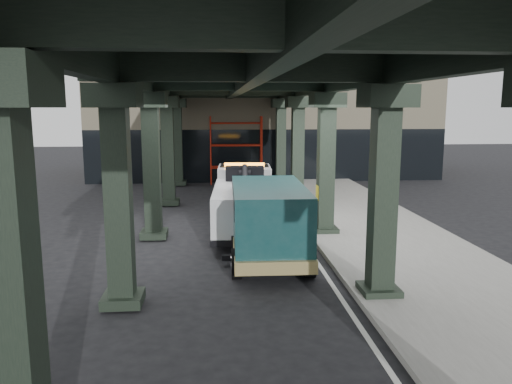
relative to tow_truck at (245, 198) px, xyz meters
name	(u,v)px	position (x,y,z in m)	size (l,w,h in m)	color
ground	(256,253)	(0.18, -3.05, -1.19)	(90.00, 90.00, 0.00)	black
sidewalk	(376,232)	(4.68, -1.05, -1.12)	(5.00, 40.00, 0.15)	gray
lane_stripe	(299,235)	(1.88, -1.05, -1.19)	(0.12, 38.00, 0.01)	silver
viaduct	(240,78)	(-0.22, -1.05, 4.27)	(7.40, 32.00, 6.40)	black
building	(261,115)	(2.18, 16.95, 2.81)	(22.00, 10.00, 8.00)	#C6B793
scaffolding	(236,148)	(0.18, 11.59, 0.91)	(3.08, 0.88, 4.00)	#B31F0E
tow_truck	(245,198)	(0.00, 0.00, 0.00)	(2.52, 7.57, 2.45)	black
towed_van	(268,219)	(0.47, -3.62, 0.03)	(2.36, 5.65, 2.27)	#10393B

